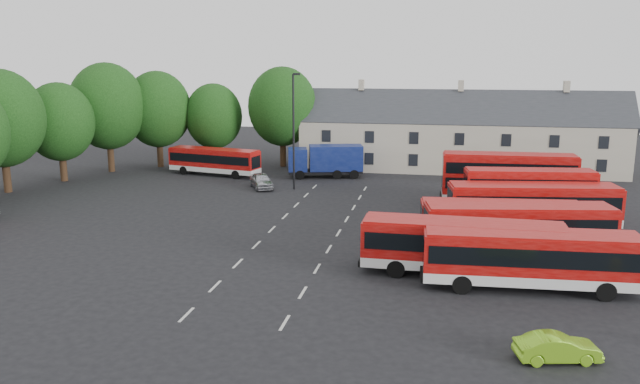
{
  "coord_description": "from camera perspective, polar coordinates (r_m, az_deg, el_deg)",
  "views": [
    {
      "loc": [
        11.96,
        -41.02,
        12.4
      ],
      "look_at": [
        2.94,
        5.58,
        2.2
      ],
      "focal_mm": 35.0,
      "sensor_mm": 36.0,
      "label": 1
    }
  ],
  "objects": [
    {
      "name": "lane_markings",
      "position": [
        45.76,
        -1.39,
        -3.59
      ],
      "size": [
        5.15,
        33.8,
        0.01
      ],
      "color": "beige",
      "rests_on": "ground"
    },
    {
      "name": "bus_north",
      "position": [
        68.23,
        -9.64,
        2.97
      ],
      "size": [
        10.49,
        4.47,
        2.89
      ],
      "rotation": [
        0.0,
        0.0,
        -0.22
      ],
      "color": "silver",
      "rests_on": "ground"
    },
    {
      "name": "silver_car",
      "position": [
        60.9,
        -5.39,
        1.03
      ],
      "size": [
        3.58,
        4.6,
        1.47
      ],
      "primitive_type": "imported",
      "rotation": [
        0.0,
        0.0,
        0.5
      ],
      "color": "#AFB1B8",
      "rests_on": "ground"
    },
    {
      "name": "bus_dd_north",
      "position": [
        55.42,
        16.84,
        1.39
      ],
      "size": [
        11.08,
        2.86,
        4.52
      ],
      "rotation": [
        0.0,
        0.0,
        0.03
      ],
      "color": "silver",
      "rests_on": "ground"
    },
    {
      "name": "lime_car",
      "position": [
        28.56,
        20.88,
        -13.17
      ],
      "size": [
        3.68,
        1.97,
        1.15
      ],
      "primitive_type": "imported",
      "rotation": [
        0.0,
        0.0,
        1.8
      ],
      "color": "#7BC01D",
      "rests_on": "ground"
    },
    {
      "name": "bus_row_b",
      "position": [
        37.02,
        12.87,
        -4.58
      ],
      "size": [
        11.54,
        2.88,
        3.25
      ],
      "rotation": [
        0.0,
        0.0,
        -0.02
      ],
      "color": "silver",
      "rests_on": "ground"
    },
    {
      "name": "box_truck",
      "position": [
        66.02,
        0.59,
        2.99
      ],
      "size": [
        8.16,
        4.3,
        3.41
      ],
      "rotation": [
        0.0,
        0.0,
        0.25
      ],
      "color": "black",
      "rests_on": "ground"
    },
    {
      "name": "bus_row_c",
      "position": [
        41.69,
        17.69,
        -2.91
      ],
      "size": [
        12.05,
        4.59,
        3.33
      ],
      "rotation": [
        0.0,
        0.0,
        0.17
      ],
      "color": "silver",
      "rests_on": "ground"
    },
    {
      "name": "ground",
      "position": [
        44.49,
        -5.1,
        -4.1
      ],
      "size": [
        140.0,
        140.0,
        0.0
      ],
      "primitive_type": "plane",
      "color": "black",
      "rests_on": "ground"
    },
    {
      "name": "bus_dd_south",
      "position": [
        51.02,
        18.55,
        0.06
      ],
      "size": [
        9.98,
        3.35,
        4.01
      ],
      "rotation": [
        0.0,
        0.0,
        0.12
      ],
      "color": "silver",
      "rests_on": "ground"
    },
    {
      "name": "bus_row_e",
      "position": [
        48.16,
        18.88,
        -0.94
      ],
      "size": [
        12.36,
        4.44,
        3.42
      ],
      "rotation": [
        0.0,
        0.0,
        0.14
      ],
      "color": "silver",
      "rests_on": "ground"
    },
    {
      "name": "treeline",
      "position": [
        68.9,
        -17.55,
        6.81
      ],
      "size": [
        29.92,
        32.59,
        12.01
      ],
      "color": "black",
      "rests_on": "ground"
    },
    {
      "name": "lamppost",
      "position": [
        59.41,
        -2.41,
        5.84
      ],
      "size": [
        0.77,
        0.35,
        11.06
      ],
      "rotation": [
        0.0,
        0.0,
        0.12
      ],
      "color": "black",
      "rests_on": "ground"
    },
    {
      "name": "terrace_houses",
      "position": [
        71.56,
        12.56,
        4.99
      ],
      "size": [
        35.7,
        7.13,
        10.06
      ],
      "color": "beige",
      "rests_on": "ground"
    },
    {
      "name": "bus_row_a",
      "position": [
        35.78,
        18.69,
        -5.51
      ],
      "size": [
        11.59,
        3.22,
        3.24
      ],
      "rotation": [
        0.0,
        0.0,
        0.05
      ],
      "color": "silver",
      "rests_on": "ground"
    },
    {
      "name": "bus_row_d",
      "position": [
        43.67,
        16.18,
        -2.41
      ],
      "size": [
        10.78,
        3.45,
        3.0
      ],
      "rotation": [
        0.0,
        0.0,
        0.1
      ],
      "color": "silver",
      "rests_on": "ground"
    }
  ]
}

